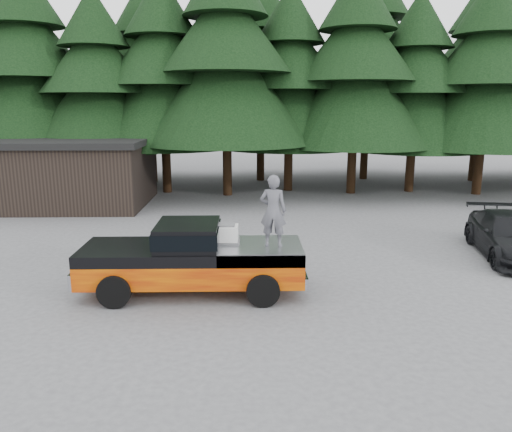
{
  "coord_description": "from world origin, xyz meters",
  "views": [
    {
      "loc": [
        -0.0,
        -12.94,
        4.97
      ],
      "look_at": [
        0.28,
        0.0,
        2.05
      ],
      "focal_mm": 35.0,
      "sensor_mm": 36.0,
      "label": 1
    }
  ],
  "objects_px": {
    "air_compressor": "(226,234)",
    "utility_building": "(65,172)",
    "pickup_truck": "(193,269)",
    "parked_car": "(510,236)",
    "man_on_bed": "(273,211)"
  },
  "relations": [
    {
      "from": "parked_car",
      "to": "utility_building",
      "type": "distance_m",
      "value": 20.0
    },
    {
      "from": "parked_car",
      "to": "utility_building",
      "type": "xyz_separation_m",
      "value": [
        -17.73,
        9.2,
        0.96
      ]
    },
    {
      "from": "air_compressor",
      "to": "utility_building",
      "type": "bearing_deg",
      "value": 127.48
    },
    {
      "from": "air_compressor",
      "to": "man_on_bed",
      "type": "relative_size",
      "value": 0.35
    },
    {
      "from": "air_compressor",
      "to": "utility_building",
      "type": "height_order",
      "value": "utility_building"
    },
    {
      "from": "air_compressor",
      "to": "utility_building",
      "type": "relative_size",
      "value": 0.08
    },
    {
      "from": "man_on_bed",
      "to": "air_compressor",
      "type": "bearing_deg",
      "value": -4.67
    },
    {
      "from": "air_compressor",
      "to": "man_on_bed",
      "type": "distance_m",
      "value": 1.48
    },
    {
      "from": "pickup_truck",
      "to": "utility_building",
      "type": "xyz_separation_m",
      "value": [
        -7.58,
        12.22,
        1.0
      ]
    },
    {
      "from": "man_on_bed",
      "to": "pickup_truck",
      "type": "bearing_deg",
      "value": 7.24
    },
    {
      "from": "utility_building",
      "to": "parked_car",
      "type": "bearing_deg",
      "value": -27.42
    },
    {
      "from": "man_on_bed",
      "to": "utility_building",
      "type": "height_order",
      "value": "utility_building"
    },
    {
      "from": "pickup_truck",
      "to": "parked_car",
      "type": "xyz_separation_m",
      "value": [
        10.16,
        3.02,
        0.05
      ]
    },
    {
      "from": "man_on_bed",
      "to": "utility_building",
      "type": "relative_size",
      "value": 0.22
    },
    {
      "from": "pickup_truck",
      "to": "parked_car",
      "type": "relative_size",
      "value": 1.23
    }
  ]
}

